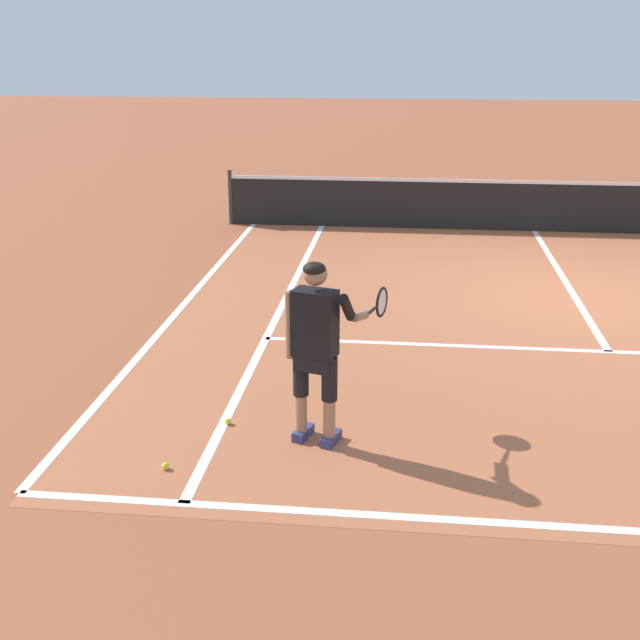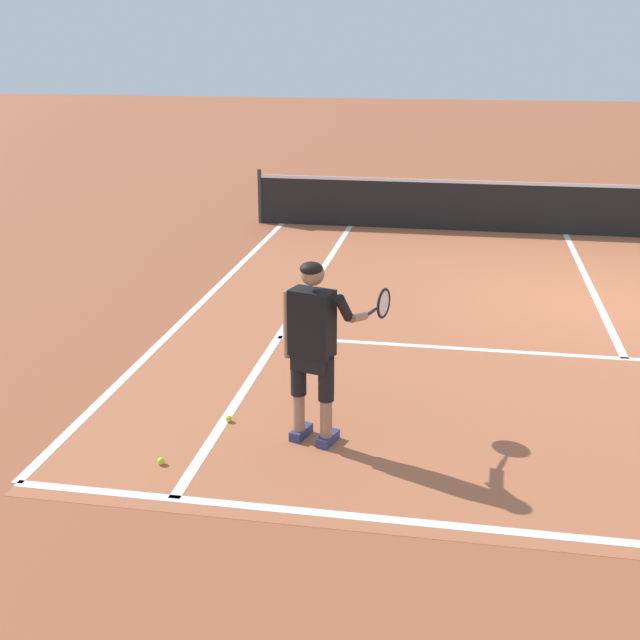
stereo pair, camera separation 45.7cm
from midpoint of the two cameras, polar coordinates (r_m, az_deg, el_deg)
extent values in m
plane|color=#9E5133|center=(12.13, 19.95, 1.13)|extent=(80.00, 80.00, 0.00)
cube|color=#B2603D|center=(11.34, 20.60, -0.16)|extent=(10.98, 10.60, 0.00)
cube|color=white|center=(10.14, 21.81, -2.55)|extent=(8.23, 0.10, 0.01)
cube|color=white|center=(13.12, 19.24, 2.55)|extent=(0.10, 6.40, 0.01)
cube|color=white|center=(11.29, -0.32, 1.04)|extent=(0.10, 10.20, 0.01)
cube|color=white|center=(11.61, -7.02, 1.40)|extent=(0.10, 10.20, 0.01)
cylinder|color=#333338|center=(16.37, -3.44, 8.64)|extent=(0.08, 0.08, 1.07)
cube|color=black|center=(16.10, 17.79, 7.30)|extent=(11.84, 0.02, 0.91)
cube|color=white|center=(16.01, 17.96, 8.99)|extent=(11.84, 0.03, 0.06)
cube|color=navy|center=(7.63, 0.39, -7.90)|extent=(0.19, 0.30, 0.09)
cube|color=navy|center=(7.52, 2.32, -8.34)|extent=(0.19, 0.30, 0.09)
cylinder|color=#A37556|center=(7.50, 0.26, -6.49)|extent=(0.11, 0.11, 0.36)
cylinder|color=black|center=(7.34, 0.26, -3.78)|extent=(0.14, 0.14, 0.41)
cylinder|color=#A37556|center=(7.39, 2.21, -6.92)|extent=(0.11, 0.11, 0.36)
cylinder|color=black|center=(7.23, 2.25, -4.17)|extent=(0.14, 0.14, 0.41)
cube|color=black|center=(7.22, 1.26, -2.77)|extent=(0.38, 0.29, 0.20)
cube|color=black|center=(7.10, 1.28, -0.22)|extent=(0.43, 0.32, 0.60)
cylinder|color=#A37556|center=(7.21, -0.44, -0.31)|extent=(0.09, 0.09, 0.62)
cylinder|color=black|center=(7.02, 3.56, 0.82)|extent=(0.16, 0.28, 0.29)
cylinder|color=#A37556|center=(7.24, 4.49, 0.19)|extent=(0.16, 0.30, 0.14)
sphere|color=#A37556|center=(6.97, 1.34, 3.25)|extent=(0.21, 0.21, 0.21)
ellipsoid|color=black|center=(6.94, 1.27, 3.61)|extent=(0.25, 0.25, 0.12)
cylinder|color=#232326|center=(7.43, 5.24, 0.45)|extent=(0.09, 0.20, 0.03)
cylinder|color=black|center=(7.57, 5.67, 0.77)|extent=(0.05, 0.10, 0.02)
torus|color=black|center=(7.73, 6.18, 1.15)|extent=(0.11, 0.29, 0.30)
cylinder|color=silver|center=(7.73, 6.18, 1.15)|extent=(0.08, 0.24, 0.25)
sphere|color=#CCE02D|center=(7.26, -9.30, -9.77)|extent=(0.07, 0.07, 0.07)
sphere|color=#CCE02D|center=(7.94, -4.79, -6.94)|extent=(0.07, 0.07, 0.07)
camera|label=1|loc=(0.23, -88.26, 0.61)|focal=45.65mm
camera|label=2|loc=(0.23, 91.74, -0.61)|focal=45.65mm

